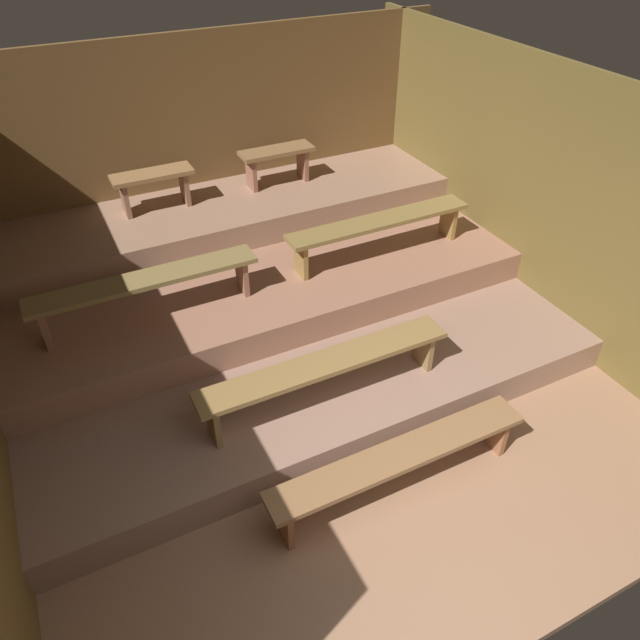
{
  "coord_description": "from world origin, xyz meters",
  "views": [
    {
      "loc": [
        -1.82,
        -1.38,
        3.96
      ],
      "look_at": [
        0.12,
        2.47,
        0.66
      ],
      "focal_mm": 33.7,
      "sensor_mm": 36.0,
      "label": 1
    }
  ],
  "objects_px": {
    "bench_floor_center": "(399,459)",
    "bench_upper_left": "(153,182)",
    "bench_lower_center": "(326,368)",
    "bench_upper_right": "(277,159)",
    "bench_middle_left": "(146,285)",
    "bench_middle_right": "(379,225)"
  },
  "relations": [
    {
      "from": "bench_floor_center",
      "to": "bench_upper_left",
      "type": "relative_size",
      "value": 2.52
    },
    {
      "from": "bench_lower_center",
      "to": "bench_upper_right",
      "type": "xyz_separation_m",
      "value": [
        0.85,
        2.9,
        0.57
      ]
    },
    {
      "from": "bench_lower_center",
      "to": "bench_upper_left",
      "type": "distance_m",
      "value": 3.01
    },
    {
      "from": "bench_floor_center",
      "to": "bench_middle_left",
      "type": "height_order",
      "value": "bench_middle_left"
    },
    {
      "from": "bench_lower_center",
      "to": "bench_upper_right",
      "type": "bearing_deg",
      "value": 73.7
    },
    {
      "from": "bench_upper_left",
      "to": "bench_middle_right",
      "type": "bearing_deg",
      "value": -37.64
    },
    {
      "from": "bench_lower_center",
      "to": "bench_middle_right",
      "type": "height_order",
      "value": "bench_middle_right"
    },
    {
      "from": "bench_upper_right",
      "to": "bench_middle_left",
      "type": "bearing_deg",
      "value": -142.36
    },
    {
      "from": "bench_upper_left",
      "to": "bench_lower_center",
      "type": "bearing_deg",
      "value": -78.43
    },
    {
      "from": "bench_lower_center",
      "to": "bench_middle_left",
      "type": "bearing_deg",
      "value": 127.74
    },
    {
      "from": "bench_floor_center",
      "to": "bench_middle_left",
      "type": "relative_size",
      "value": 1.06
    },
    {
      "from": "bench_middle_right",
      "to": "bench_floor_center",
      "type": "bearing_deg",
      "value": -116.97
    },
    {
      "from": "bench_floor_center",
      "to": "bench_upper_left",
      "type": "bearing_deg",
      "value": 101.63
    },
    {
      "from": "bench_middle_right",
      "to": "bench_upper_left",
      "type": "xyz_separation_m",
      "value": [
        -1.94,
        1.49,
        0.27
      ]
    },
    {
      "from": "bench_upper_left",
      "to": "bench_upper_right",
      "type": "height_order",
      "value": "same"
    },
    {
      "from": "bench_floor_center",
      "to": "bench_upper_right",
      "type": "distance_m",
      "value": 3.93
    },
    {
      "from": "bench_floor_center",
      "to": "bench_lower_center",
      "type": "xyz_separation_m",
      "value": [
        -0.18,
        0.87,
        0.31
      ]
    },
    {
      "from": "bench_upper_left",
      "to": "bench_upper_right",
      "type": "relative_size",
      "value": 1.0
    },
    {
      "from": "bench_floor_center",
      "to": "bench_upper_right",
      "type": "bearing_deg",
      "value": 80.0
    },
    {
      "from": "bench_floor_center",
      "to": "bench_lower_center",
      "type": "distance_m",
      "value": 0.94
    },
    {
      "from": "bench_middle_left",
      "to": "bench_upper_right",
      "type": "distance_m",
      "value": 2.46
    },
    {
      "from": "bench_middle_left",
      "to": "bench_floor_center",
      "type": "bearing_deg",
      "value": -60.85
    }
  ]
}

